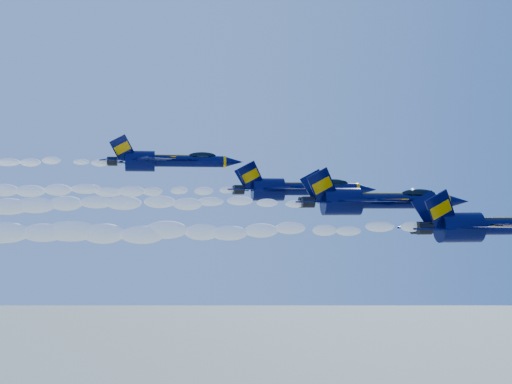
{
  "coord_description": "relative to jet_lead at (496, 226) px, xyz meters",
  "views": [
    {
      "loc": [
        -15.41,
        -72.43,
        150.33
      ],
      "look_at": [
        -4.3,
        -0.95,
        152.28
      ],
      "focal_mm": 45.0,
      "sensor_mm": 36.0,
      "label": 1
    }
  ],
  "objects": [
    {
      "name": "jet_lead",
      "position": [
        0.0,
        0.0,
        0.0
      ],
      "size": [
        19.67,
        16.13,
        7.31
      ],
      "color": "#020631"
    },
    {
      "name": "smoke_trail_jet_lead",
      "position": [
        -28.3,
        0.0,
        -0.4
      ],
      "size": [
        39.8,
        2.03,
        1.83
      ],
      "primitive_type": "ellipsoid",
      "color": "white"
    },
    {
      "name": "jet_second",
      "position": [
        -10.18,
        6.6,
        2.58
      ],
      "size": [
        18.94,
        15.54,
        7.04
      ],
      "color": "#020631"
    },
    {
      "name": "smoke_trail_jet_second",
      "position": [
        -38.18,
        6.6,
        2.19
      ],
      "size": [
        39.8,
        1.96,
        1.76
      ],
      "primitive_type": "ellipsoid",
      "color": "white"
    },
    {
      "name": "jet_third",
      "position": [
        -16.22,
        18.3,
        4.2
      ],
      "size": [
        18.25,
        14.97,
        6.78
      ],
      "color": "#020631"
    },
    {
      "name": "smoke_trail_jet_third",
      "position": [
        -43.91,
        18.3,
        3.81
      ],
      "size": [
        39.8,
        1.89,
        1.7
      ],
      "primitive_type": "ellipsoid",
      "color": "white"
    },
    {
      "name": "jet_fourth",
      "position": [
        -32.0,
        23.83,
        7.92
      ],
      "size": [
        17.4,
        14.27,
        6.46
      ],
      "color": "#020631"
    }
  ]
}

